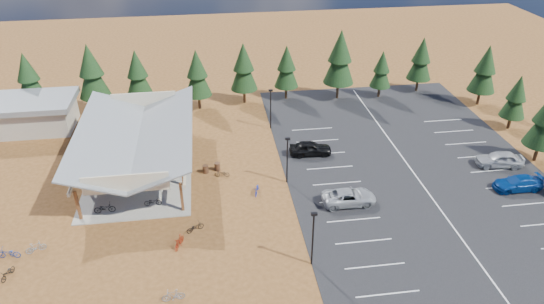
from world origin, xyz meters
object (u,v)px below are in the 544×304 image
(outbuilding, at_px, (29,114))
(lamp_post_2, at_px, (271,106))
(lamp_post_0, at_px, (313,235))
(bike_14, at_px, (257,189))
(bike_3, at_px, (115,131))
(bike_2, at_px, (125,152))
(bike_8, at_px, (8,273))
(lamp_post_1, at_px, (287,157))
(bike_9, at_px, (36,247))
(trash_bin_1, at_px, (217,167))
(bike_10, at_px, (9,253))
(car_7, at_px, (518,183))
(bike_pavilion, at_px, (136,136))
(car_4, at_px, (310,148))
(car_2, at_px, (349,197))
(bike_11, at_px, (179,242))
(bike_1, at_px, (128,177))
(bike_6, at_px, (149,151))
(bike_7, at_px, (171,136))
(bike_13, at_px, (173,295))
(bike_5, at_px, (160,170))
(bike_4, at_px, (153,202))
(car_8, at_px, (500,159))
(bike_12, at_px, (195,227))
(bike_16, at_px, (222,174))
(trash_bin_0, at_px, (206,169))
(bike_0, at_px, (105,208))

(outbuilding, bearing_deg, lamp_post_2, -7.85)
(lamp_post_0, xyz_separation_m, bike_14, (-3.24, 10.43, -2.51))
(lamp_post_0, height_order, bike_3, lamp_post_0)
(bike_2, distance_m, bike_8, 18.97)
(lamp_post_1, distance_m, bike_9, 23.73)
(trash_bin_1, bearing_deg, bike_10, -147.61)
(lamp_post_1, distance_m, car_7, 23.03)
(outbuilding, bearing_deg, bike_2, -35.01)
(bike_pavilion, bearing_deg, car_4, 0.16)
(lamp_post_0, distance_m, car_2, 9.44)
(bike_11, bearing_deg, car_7, 28.14)
(bike_2, bearing_deg, bike_1, -172.04)
(bike_pavilion, xyz_separation_m, bike_14, (11.76, -6.57, -3.36))
(bike_6, distance_m, bike_11, 16.26)
(bike_7, distance_m, bike_11, 19.01)
(bike_13, bearing_deg, outbuilding, -154.36)
(bike_1, distance_m, bike_5, 3.28)
(bike_8, bearing_deg, lamp_post_1, 40.20)
(car_2, height_order, car_7, car_2)
(bike_5, relative_size, car_2, 0.32)
(bike_4, bearing_deg, bike_9, 119.32)
(bike_3, relative_size, car_8, 0.35)
(bike_6, height_order, bike_12, bike_6)
(outbuilding, relative_size, bike_8, 6.75)
(lamp_post_0, height_order, bike_8, lamp_post_0)
(bike_11, bearing_deg, lamp_post_2, 83.96)
(lamp_post_1, bearing_deg, bike_3, 145.60)
(bike_1, distance_m, bike_10, 13.06)
(bike_8, height_order, bike_12, bike_12)
(lamp_post_2, distance_m, bike_4, 19.61)
(lamp_post_1, height_order, bike_2, lamp_post_1)
(bike_16, bearing_deg, lamp_post_1, 82.75)
(bike_13, distance_m, bike_16, 16.84)
(lamp_post_2, relative_size, trash_bin_0, 5.71)
(bike_11, xyz_separation_m, car_4, (14.11, 13.45, 0.29))
(lamp_post_1, relative_size, car_8, 1.05)
(bike_8, xyz_separation_m, bike_9, (1.37, 2.73, 0.06))
(trash_bin_1, height_order, bike_13, bike_13)
(bike_8, xyz_separation_m, car_4, (27.28, 15.19, 0.40))
(lamp_post_0, relative_size, bike_6, 2.77)
(lamp_post_2, relative_size, car_8, 1.05)
(bike_pavilion, distance_m, bike_8, 17.82)
(bike_9, distance_m, car_2, 27.79)
(bike_4, height_order, car_4, car_4)
(trash_bin_1, bearing_deg, bike_1, -172.79)
(bike_pavilion, relative_size, bike_1, 10.45)
(lamp_post_1, height_order, car_2, lamp_post_1)
(bike_0, height_order, car_8, car_8)
(outbuilding, bearing_deg, bike_7, -17.76)
(outbuilding, height_order, bike_5, outbuilding)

